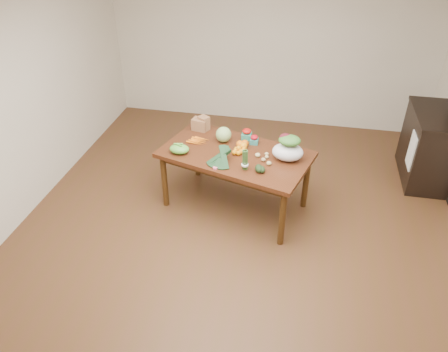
% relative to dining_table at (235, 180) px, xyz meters
% --- Properties ---
extents(floor, '(6.00, 6.00, 0.00)m').
position_rel_dining_table_xyz_m(floor, '(0.11, -0.59, -0.38)').
color(floor, '#52311C').
rests_on(floor, ground).
extents(room_walls, '(5.02, 6.02, 2.70)m').
position_rel_dining_table_xyz_m(room_walls, '(0.11, -0.59, 0.97)').
color(room_walls, silver).
rests_on(room_walls, floor).
extents(dining_table, '(1.86, 1.35, 0.75)m').
position_rel_dining_table_xyz_m(dining_table, '(0.00, 0.00, 0.00)').
color(dining_table, '#522413').
rests_on(dining_table, floor).
extents(cabinet, '(0.52, 1.02, 0.94)m').
position_rel_dining_table_xyz_m(cabinet, '(2.33, 1.12, 0.10)').
color(cabinet, black).
rests_on(cabinet, floor).
extents(dish_towel, '(0.02, 0.28, 0.45)m').
position_rel_dining_table_xyz_m(dish_towel, '(2.07, 0.81, 0.18)').
color(dish_towel, white).
rests_on(dish_towel, cabinet).
extents(paper_bag, '(0.30, 0.27, 0.18)m').
position_rel_dining_table_xyz_m(paper_bag, '(-0.53, 0.47, 0.46)').
color(paper_bag, '#A07247').
rests_on(paper_bag, dining_table).
extents(cabbage, '(0.18, 0.18, 0.18)m').
position_rel_dining_table_xyz_m(cabbage, '(-0.19, 0.23, 0.47)').
color(cabbage, '#ADD178').
rests_on(cabbage, dining_table).
extents(strawberry_basket_a, '(0.14, 0.14, 0.10)m').
position_rel_dining_table_xyz_m(strawberry_basket_a, '(0.07, 0.35, 0.43)').
color(strawberry_basket_a, red).
rests_on(strawberry_basket_a, dining_table).
extents(strawberry_basket_b, '(0.12, 0.12, 0.09)m').
position_rel_dining_table_xyz_m(strawberry_basket_b, '(0.18, 0.25, 0.42)').
color(strawberry_basket_b, red).
rests_on(strawberry_basket_b, dining_table).
extents(orange_a, '(0.09, 0.09, 0.09)m').
position_rel_dining_table_xyz_m(orange_a, '(0.03, 0.13, 0.42)').
color(orange_a, orange).
rests_on(orange_a, dining_table).
extents(orange_b, '(0.08, 0.08, 0.08)m').
position_rel_dining_table_xyz_m(orange_b, '(0.08, 0.16, 0.42)').
color(orange_b, orange).
rests_on(orange_b, dining_table).
extents(orange_c, '(0.09, 0.09, 0.09)m').
position_rel_dining_table_xyz_m(orange_c, '(0.07, 0.10, 0.42)').
color(orange_c, '#FF9E0F').
rests_on(orange_c, dining_table).
extents(mandarin_cluster, '(0.22, 0.22, 0.09)m').
position_rel_dining_table_xyz_m(mandarin_cluster, '(0.03, 0.01, 0.42)').
color(mandarin_cluster, orange).
rests_on(mandarin_cluster, dining_table).
extents(carrots, '(0.26, 0.24, 0.03)m').
position_rel_dining_table_xyz_m(carrots, '(-0.47, 0.16, 0.39)').
color(carrots, orange).
rests_on(carrots, dining_table).
extents(snap_pea_bag, '(0.23, 0.17, 0.10)m').
position_rel_dining_table_xyz_m(snap_pea_bag, '(-0.62, -0.13, 0.43)').
color(snap_pea_bag, '#5BB23C').
rests_on(snap_pea_bag, dining_table).
extents(kale_bunch, '(0.42, 0.47, 0.16)m').
position_rel_dining_table_xyz_m(kale_bunch, '(-0.13, -0.28, 0.45)').
color(kale_bunch, '#16321A').
rests_on(kale_bunch, dining_table).
extents(asparagus_bundle, '(0.11, 0.13, 0.26)m').
position_rel_dining_table_xyz_m(asparagus_bundle, '(0.16, -0.33, 0.50)').
color(asparagus_bundle, '#447A38').
rests_on(asparagus_bundle, dining_table).
extents(potato_a, '(0.06, 0.05, 0.05)m').
position_rel_dining_table_xyz_m(potato_a, '(0.26, -0.04, 0.40)').
color(potato_a, '#D7C47C').
rests_on(potato_a, dining_table).
extents(potato_b, '(0.05, 0.05, 0.04)m').
position_rel_dining_table_xyz_m(potato_b, '(0.33, -0.12, 0.40)').
color(potato_b, tan).
rests_on(potato_b, dining_table).
extents(potato_c, '(0.05, 0.04, 0.04)m').
position_rel_dining_table_xyz_m(potato_c, '(0.36, -0.05, 0.39)').
color(potato_c, '#D2BC79').
rests_on(potato_c, dining_table).
extents(potato_d, '(0.05, 0.04, 0.04)m').
position_rel_dining_table_xyz_m(potato_d, '(0.35, 0.01, 0.40)').
color(potato_d, tan).
rests_on(potato_d, dining_table).
extents(potato_e, '(0.06, 0.05, 0.05)m').
position_rel_dining_table_xyz_m(potato_e, '(0.40, -0.19, 0.40)').
color(potato_e, '#DACE7D').
rests_on(potato_e, dining_table).
extents(avocado_a, '(0.11, 0.14, 0.08)m').
position_rel_dining_table_xyz_m(avocado_a, '(0.31, -0.34, 0.42)').
color(avocado_a, black).
rests_on(avocado_a, dining_table).
extents(avocado_b, '(0.09, 0.12, 0.07)m').
position_rel_dining_table_xyz_m(avocado_b, '(0.34, -0.34, 0.41)').
color(avocado_b, black).
rests_on(avocado_b, dining_table).
extents(salad_bag, '(0.40, 0.35, 0.27)m').
position_rel_dining_table_xyz_m(salad_bag, '(0.59, -0.03, 0.51)').
color(salad_bag, white).
rests_on(salad_bag, dining_table).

